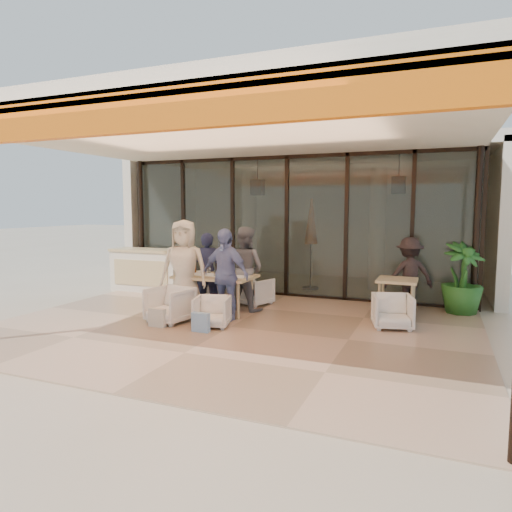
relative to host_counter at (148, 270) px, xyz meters
The scene contains 21 objects.
ground 4.05m from the host_counter, 34.82° to the right, with size 70.00×70.00×0.00m, color #C6B293.
terrace_floor 4.05m from the host_counter, 34.82° to the right, with size 8.00×6.00×0.01m, color tan.
terrace_structure 4.98m from the host_counter, 37.80° to the right, with size 8.00×6.00×3.40m.
glass_storefront 3.54m from the host_counter, 12.06° to the left, with size 8.08×0.10×3.20m.
interior_block 4.79m from the host_counter, 42.40° to the left, with size 9.05×3.62×3.52m.
host_counter is the anchor object (origin of this frame).
dining_table 2.92m from the host_counter, 28.79° to the right, with size 1.50×0.90×0.93m.
chair_far_left 2.20m from the host_counter, 12.12° to the right, with size 0.66×0.62×0.68m, color white.
chair_far_right 3.03m from the host_counter, ahead, with size 0.63×0.59×0.65m, color white.
chair_near_left 3.19m from the host_counter, 47.76° to the right, with size 0.68×0.64×0.70m, color white.
chair_near_right 3.81m from the host_counter, 38.35° to the right, with size 0.58×0.54×0.59m, color white.
diner_navy 2.36m from the host_counter, 24.13° to the right, with size 0.56×0.37×1.54m, color #191C38.
diner_grey 3.15m from the host_counter, 17.84° to the right, with size 0.81×0.63×1.67m, color slate.
diner_cream 2.86m from the host_counter, 40.96° to the right, with size 0.89×0.58×1.82m, color beige.
diner_periwinkle 3.53m from the host_counter, 31.95° to the right, with size 0.98×0.41×1.68m, color #6978AF.
tote_bag_cream 3.51m from the host_counter, 52.17° to the right, with size 0.30×0.10×0.34m, color silver.
tote_bag_blue 4.08m from the host_counter, 42.78° to the right, with size 0.30×0.10×0.34m, color #99BFD8.
side_table 5.87m from the host_counter, ahead, with size 0.70×0.70×0.74m.
side_chair 5.99m from the host_counter, 12.57° to the right, with size 0.63×0.59×0.65m, color white.
standing_woman 6.01m from the host_counter, ahead, with size 0.95×0.54×1.47m, color black.
potted_palm 6.97m from the host_counter, ahead, with size 0.78×0.78×1.38m, color #1E5919.
Camera 1 is at (3.26, -6.85, 2.05)m, focal length 32.00 mm.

